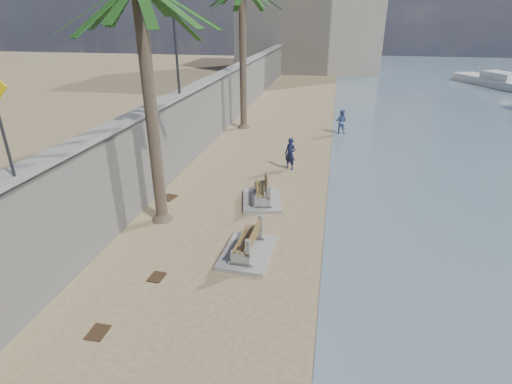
{
  "coord_description": "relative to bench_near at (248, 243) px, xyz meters",
  "views": [
    {
      "loc": [
        2.0,
        -5.69,
        6.96
      ],
      "look_at": [
        -0.5,
        7.0,
        1.2
      ],
      "focal_mm": 28.0,
      "sensor_mm": 36.0,
      "label": 1
    }
  ],
  "objects": [
    {
      "name": "debris_d",
      "position": [
        -2.32,
        -1.71,
        -0.39
      ],
      "size": [
        0.44,
        0.53,
        0.03
      ],
      "primitive_type": "cube",
      "rotation": [
        0.0,
        0.0,
        1.51
      ],
      "color": "#382616",
      "rests_on": "ground_plane"
    },
    {
      "name": "person_a",
      "position": [
        0.41,
        7.87,
        0.5
      ],
      "size": [
        0.78,
        0.69,
        1.8
      ],
      "primitive_type": "imported",
      "rotation": [
        0.0,
        0.0,
        -0.47
      ],
      "color": "#161A3D",
      "rests_on": "ground_plane"
    },
    {
      "name": "seawall",
      "position": [
        -4.86,
        15.18,
        1.34
      ],
      "size": [
        0.45,
        70.0,
        3.5
      ],
      "primitive_type": "cube",
      "color": "gray",
      "rests_on": "ground_plane"
    },
    {
      "name": "streetlight",
      "position": [
        -4.76,
        7.18,
        6.24
      ],
      "size": [
        0.28,
        0.28,
        5.12
      ],
      "color": "#2D2D33",
      "rests_on": "wall_cap"
    },
    {
      "name": "bench_far",
      "position": [
        -0.26,
        3.93,
        -0.0
      ],
      "size": [
        1.95,
        2.48,
        0.92
      ],
      "color": "gray",
      "rests_on": "ground_plane"
    },
    {
      "name": "bench_near",
      "position": [
        0.0,
        0.0,
        0.0
      ],
      "size": [
        1.6,
        2.28,
        0.93
      ],
      "color": "gray",
      "rests_on": "ground_plane"
    },
    {
      "name": "wall_cap",
      "position": [
        -4.86,
        15.18,
        3.14
      ],
      "size": [
        0.8,
        70.0,
        0.12
      ],
      "primitive_type": "cube",
      "color": "gray",
      "rests_on": "seawall"
    },
    {
      "name": "ground_plane",
      "position": [
        0.34,
        -4.82,
        -0.41
      ],
      "size": [
        140.0,
        140.0,
        0.0
      ],
      "primitive_type": "plane",
      "color": "#937E5A"
    },
    {
      "name": "end_building",
      "position": [
        -1.66,
        47.18,
        6.59
      ],
      "size": [
        18.0,
        12.0,
        14.0
      ],
      "primitive_type": "cube",
      "color": "#B7AA93",
      "rests_on": "ground_plane"
    },
    {
      "name": "debris_c",
      "position": [
        -4.12,
        3.53,
        -0.39
      ],
      "size": [
        0.64,
        0.74,
        0.03
      ],
      "primitive_type": "cube",
      "rotation": [
        0.0,
        0.0,
        1.37
      ],
      "color": "#382616",
      "rests_on": "ground_plane"
    },
    {
      "name": "person_b",
      "position": [
        2.82,
        14.96,
        0.44
      ],
      "size": [
        0.94,
        0.8,
        1.7
      ],
      "primitive_type": "imported",
      "rotation": [
        0.0,
        0.0,
        2.91
      ],
      "color": "#475D94",
      "rests_on": "ground_plane"
    },
    {
      "name": "debris_b",
      "position": [
        -2.79,
        -4.04,
        -0.39
      ],
      "size": [
        0.43,
        0.54,
        0.03
      ],
      "primitive_type": "cube",
      "rotation": [
        0.0,
        0.0,
        4.71
      ],
      "color": "#382616",
      "rests_on": "ground_plane"
    },
    {
      "name": "yacht_far",
      "position": [
        18.7,
        37.49,
        -0.06
      ],
      "size": [
        6.24,
        9.78,
        1.5
      ],
      "primitive_type": null,
      "rotation": [
        0.0,
        0.0,
        1.98
      ],
      "color": "silver",
      "rests_on": "bay_water"
    }
  ]
}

